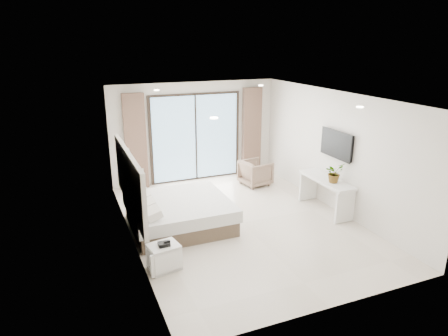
{
  "coord_description": "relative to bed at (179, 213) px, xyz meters",
  "views": [
    {
      "loc": [
        -3.3,
        -7.09,
        3.74
      ],
      "look_at": [
        -0.25,
        0.4,
        1.15
      ],
      "focal_mm": 32.0,
      "sensor_mm": 36.0,
      "label": 1
    }
  ],
  "objects": [
    {
      "name": "ground",
      "position": [
        1.29,
        -0.36,
        -0.3
      ],
      "size": [
        6.2,
        6.2,
        0.0
      ],
      "primitive_type": "plane",
      "color": "beige",
      "rests_on": "ground"
    },
    {
      "name": "room_shell",
      "position": [
        1.09,
        0.43,
        1.28
      ],
      "size": [
        4.62,
        6.22,
        2.72
      ],
      "color": "silver",
      "rests_on": "ground"
    },
    {
      "name": "bed",
      "position": [
        0.0,
        0.0,
        0.0
      ],
      "size": [
        2.03,
        1.93,
        0.71
      ],
      "color": "brown",
      "rests_on": "ground"
    },
    {
      "name": "nightstand",
      "position": [
        -0.69,
        -1.51,
        -0.07
      ],
      "size": [
        0.56,
        0.49,
        0.45
      ],
      "rotation": [
        0.0,
        0.0,
        0.17
      ],
      "color": "white",
      "rests_on": "ground"
    },
    {
      "name": "phone",
      "position": [
        -0.69,
        -1.54,
        0.19
      ],
      "size": [
        0.19,
        0.15,
        0.06
      ],
      "primitive_type": "cube",
      "rotation": [
        0.0,
        0.0,
        0.01
      ],
      "color": "black",
      "rests_on": "nightstand"
    },
    {
      "name": "console_desk",
      "position": [
        3.33,
        -0.47,
        0.26
      ],
      "size": [
        0.48,
        1.55,
        0.77
      ],
      "color": "white",
      "rests_on": "ground"
    },
    {
      "name": "plant",
      "position": [
        3.33,
        -0.72,
        0.64
      ],
      "size": [
        0.47,
        0.5,
        0.34
      ],
      "primitive_type": "imported",
      "rotation": [
        0.0,
        0.0,
        0.19
      ],
      "color": "#33662D",
      "rests_on": "console_desk"
    },
    {
      "name": "armchair",
      "position": [
        2.63,
        1.67,
        0.07
      ],
      "size": [
        0.78,
        0.82,
        0.74
      ],
      "primitive_type": "imported",
      "rotation": [
        0.0,
        0.0,
        1.74
      ],
      "color": "#89725A",
      "rests_on": "ground"
    }
  ]
}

